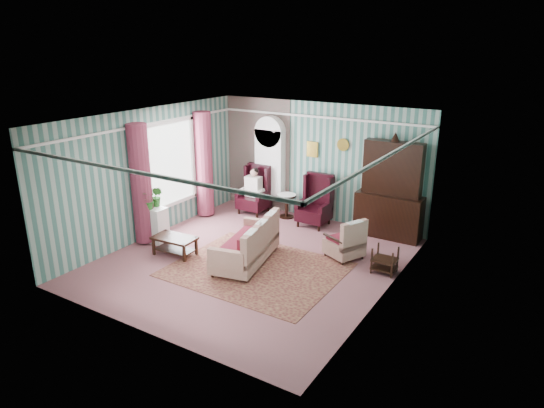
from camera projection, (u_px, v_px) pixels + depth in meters
The scene contains 17 objects.
floor at pixel (252, 261), 9.90m from camera, with size 6.00×6.00×0.00m, color #834C53.
room_shell at pixel (230, 159), 9.71m from camera, with size 5.53×6.02×2.91m.
bookcase at pixel (270, 169), 12.51m from camera, with size 0.80×0.28×2.24m, color white.
dresser_hutch at pixel (391, 187), 10.77m from camera, with size 1.50×0.56×2.36m, color black.
wingback_left at pixel (254, 190), 12.48m from camera, with size 0.76×0.80×1.25m, color black.
wingback_right at pixel (314, 201), 11.60m from camera, with size 0.76×0.80×1.25m, color black.
seated_woman at pixel (254, 191), 12.49m from camera, with size 0.44×0.40×1.18m, color beige, non-canonical shape.
round_side_table at pixel (287, 206), 12.25m from camera, with size 0.50×0.50×0.60m, color black.
nest_table at pixel (385, 260), 9.31m from camera, with size 0.45×0.38×0.54m, color black.
plant_stand at pixel (155, 225), 10.73m from camera, with size 0.55×0.35×0.80m, color white.
rug at pixel (256, 269), 9.51m from camera, with size 3.20×2.60×0.01m, color #4D1F19.
sofa at pixel (245, 238), 9.67m from camera, with size 1.86×0.90×1.04m, color #B9B18F.
floral_armchair at pixel (345, 235), 9.89m from camera, with size 0.72×0.71×0.99m, color #B6B08D.
coffee_table at pixel (175, 246), 10.11m from camera, with size 0.90×0.51×0.40m, color black.
potted_plant_a at pixel (148, 200), 10.42m from camera, with size 0.38×0.33×0.43m, color #1D5219.
potted_plant_b at pixel (157, 196), 10.60m from camera, with size 0.25×0.20×0.46m, color #214A17.
potted_plant_c at pixel (150, 199), 10.59m from camera, with size 0.20×0.20×0.35m, color #28591B.
Camera 1 is at (5.09, -7.46, 4.25)m, focal length 32.00 mm.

